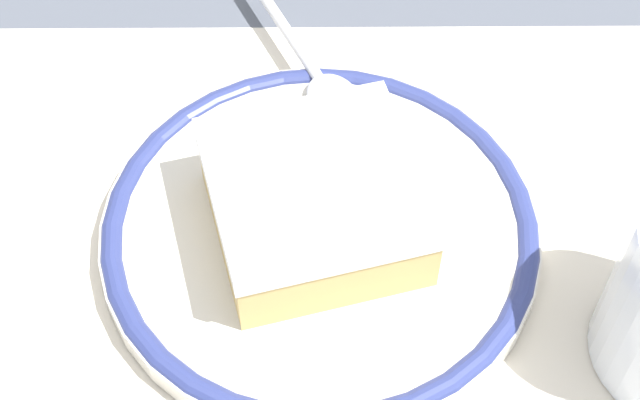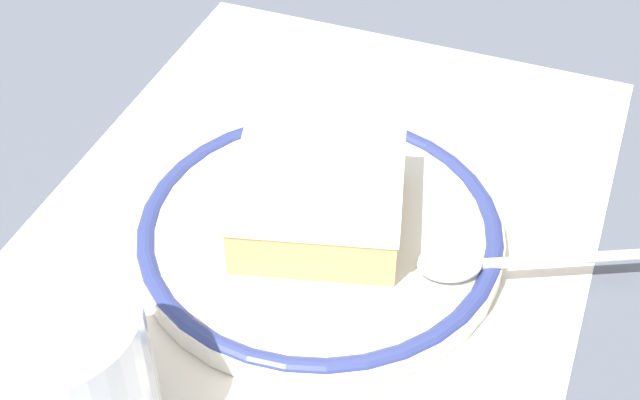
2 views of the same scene
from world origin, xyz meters
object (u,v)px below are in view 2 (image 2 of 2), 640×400
plate (320,232)px  spoon (480,263)px  cake_slice (319,195)px  cup (67,387)px

plate → spoon: bearing=89.7°
cake_slice → spoon: bearing=88.2°
cake_slice → cup: size_ratio=1.32×
spoon → cup: (0.16, -0.15, 0.02)m
plate → cup: 0.17m
plate → spoon: spoon is taller
cake_slice → plate: bearing=33.7°
cup → spoon: bearing=136.2°
cake_slice → cup: (0.16, -0.06, 0.00)m
cake_slice → cup: 0.17m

